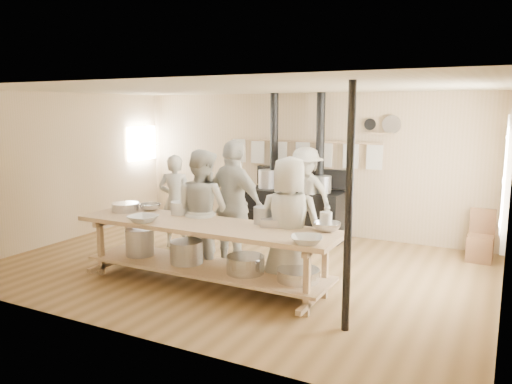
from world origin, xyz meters
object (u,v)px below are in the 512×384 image
(cook_far_left, at_px, (176,201))
(chair, at_px, (480,246))
(cook_by_window, at_px, (305,195))
(cook_left, at_px, (202,212))
(roasting_pan, at_px, (279,222))
(prep_table, at_px, (205,248))
(cook_right, at_px, (234,206))
(cook_center, at_px, (289,225))
(stove, at_px, (295,207))

(cook_far_left, height_order, chair, cook_far_left)
(cook_by_window, xyz_separation_m, chair, (2.82, 0.18, -0.60))
(cook_far_left, xyz_separation_m, cook_left, (1.13, -0.91, 0.10))
(cook_far_left, height_order, roasting_pan, cook_far_left)
(prep_table, bearing_deg, cook_right, 88.63)
(prep_table, height_order, cook_right, cook_right)
(cook_center, bearing_deg, cook_left, -17.60)
(roasting_pan, bearing_deg, stove, 108.91)
(stove, bearing_deg, roasting_pan, -71.09)
(cook_center, bearing_deg, prep_table, 5.50)
(stove, distance_m, roasting_pan, 2.88)
(stove, height_order, cook_center, stove)
(cook_left, bearing_deg, chair, -138.84)
(cook_center, xyz_separation_m, cook_right, (-1.03, 0.41, 0.08))
(prep_table, relative_size, cook_far_left, 2.29)
(stove, relative_size, cook_far_left, 1.65)
(stove, xyz_separation_m, cook_far_left, (-1.48, -1.65, 0.26))
(chair, bearing_deg, cook_by_window, -174.38)
(stove, xyz_separation_m, cook_center, (1.05, -2.68, 0.35))
(cook_by_window, bearing_deg, cook_right, -86.57)
(cook_right, bearing_deg, cook_by_window, -83.52)
(prep_table, xyz_separation_m, cook_left, (-0.34, 0.47, 0.36))
(cook_right, bearing_deg, roasting_pan, 170.04)
(cook_center, xyz_separation_m, roasting_pan, (-0.12, -0.03, 0.03))
(prep_table, xyz_separation_m, cook_right, (0.02, 0.75, 0.43))
(cook_center, relative_size, cook_by_window, 1.04)
(cook_center, xyz_separation_m, chair, (2.11, 2.52, -0.63))
(chair, bearing_deg, cook_right, -144.08)
(cook_left, bearing_deg, roasting_pan, 179.86)
(cook_left, height_order, cook_right, cook_right)
(cook_far_left, height_order, cook_center, cook_center)
(cook_far_left, relative_size, roasting_pan, 3.50)
(cook_left, xyz_separation_m, chair, (3.50, 2.40, -0.65))
(cook_far_left, distance_m, cook_right, 1.62)
(prep_table, bearing_deg, cook_center, 18.01)
(cook_center, height_order, roasting_pan, cook_center)
(stove, height_order, cook_left, stove)
(stove, xyz_separation_m, cook_right, (0.02, -2.26, 0.42))
(chair, bearing_deg, cook_left, -143.54)
(cook_far_left, relative_size, cook_by_window, 0.94)
(cook_far_left, bearing_deg, cook_left, 122.42)
(stove, distance_m, chair, 3.17)
(stove, height_order, cook_far_left, stove)
(cook_by_window, distance_m, chair, 2.89)
(stove, distance_m, cook_left, 2.60)
(cook_left, relative_size, cook_right, 0.93)
(stove, distance_m, prep_table, 3.02)
(cook_center, bearing_deg, cook_far_left, -34.69)
(cook_center, distance_m, cook_by_window, 2.45)
(prep_table, xyz_separation_m, cook_center, (1.05, 0.34, 0.35))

